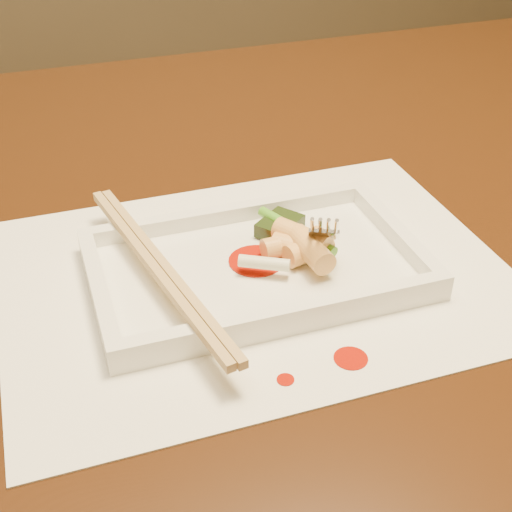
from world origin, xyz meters
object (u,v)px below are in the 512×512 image
object	(u,v)px
fork	(333,160)
placemat	(256,275)
plate_base	(256,270)
chopstick_a	(153,268)
table	(167,315)

from	to	relation	value
fork	placemat	bearing A→B (deg)	-165.58
plate_base	fork	world-z (taller)	fork
placemat	plate_base	bearing A→B (deg)	135.00
plate_base	fork	size ratio (longest dim) A/B	1.86
placemat	fork	size ratio (longest dim) A/B	2.86
placemat	fork	xyz separation A→B (m)	(0.07, 0.02, 0.08)
placemat	chopstick_a	bearing A→B (deg)	180.00
placemat	fork	world-z (taller)	fork
table	fork	distance (m)	0.24
table	placemat	size ratio (longest dim) A/B	3.50
plate_base	fork	bearing A→B (deg)	14.42
fork	chopstick_a	bearing A→B (deg)	-173.25
plate_base	fork	distance (m)	0.11
placemat	chopstick_a	world-z (taller)	chopstick_a
placemat	plate_base	size ratio (longest dim) A/B	1.54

